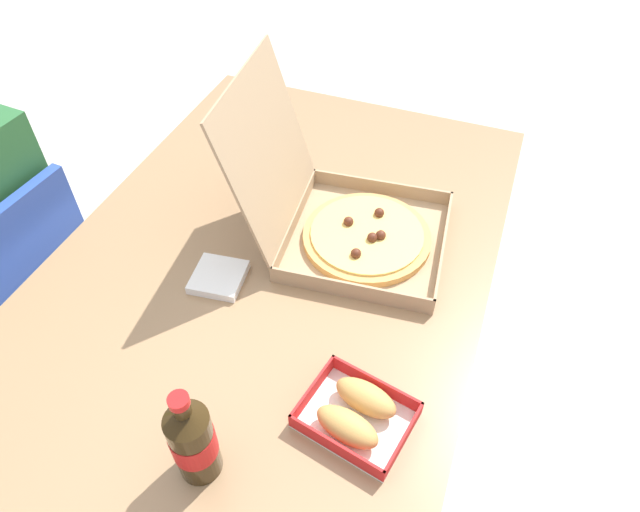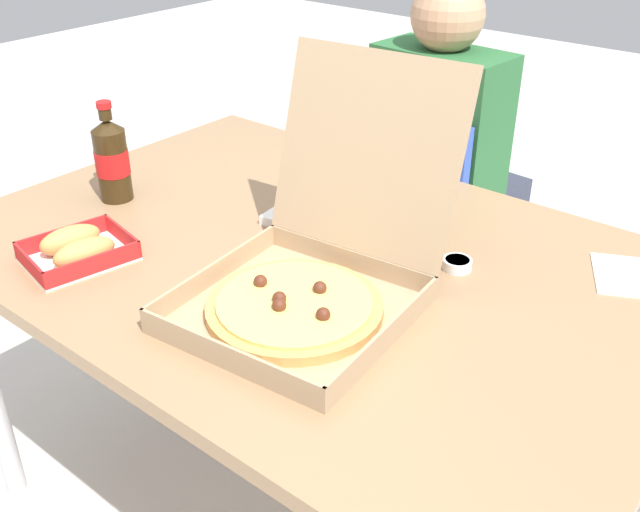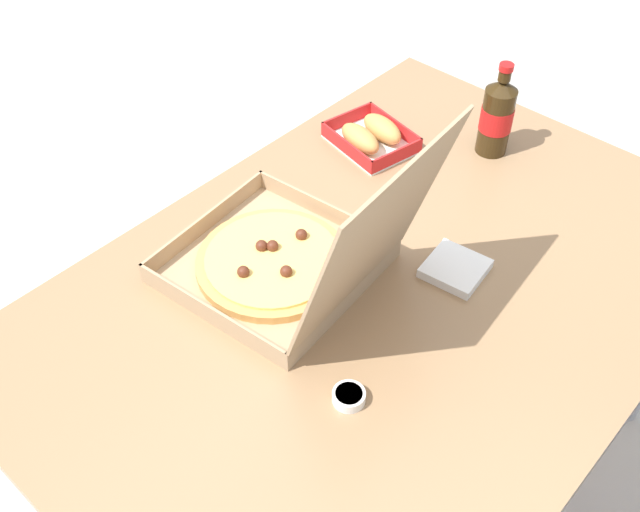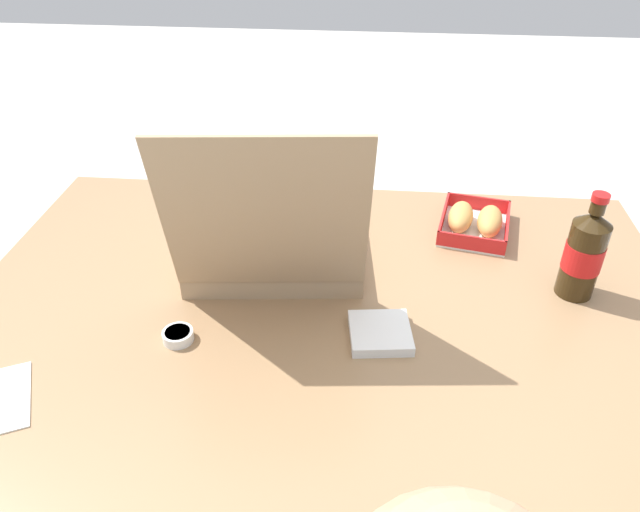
# 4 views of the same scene
# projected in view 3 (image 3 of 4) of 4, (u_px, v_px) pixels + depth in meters

# --- Properties ---
(ground_plane) EXTENTS (10.00, 10.00, 0.00)m
(ground_plane) POSITION_uv_depth(u_px,v_px,m) (368.00, 476.00, 1.94)
(ground_plane) COLOR beige
(dining_table) EXTENTS (1.42, 0.97, 0.74)m
(dining_table) POSITION_uv_depth(u_px,v_px,m) (383.00, 306.00, 1.48)
(dining_table) COLOR #997551
(dining_table) RESTS_ON ground_plane
(pizza_box_open) EXTENTS (0.40, 0.50, 0.39)m
(pizza_box_open) POSITION_uv_depth(u_px,v_px,m) (290.00, 258.00, 1.40)
(pizza_box_open) COLOR tan
(pizza_box_open) RESTS_ON dining_table
(bread_side_box) EXTENTS (0.19, 0.22, 0.06)m
(bread_side_box) POSITION_uv_depth(u_px,v_px,m) (371.00, 136.00, 1.73)
(bread_side_box) COLOR white
(bread_side_box) RESTS_ON dining_table
(cola_bottle) EXTENTS (0.07, 0.07, 0.22)m
(cola_bottle) POSITION_uv_depth(u_px,v_px,m) (497.00, 116.00, 1.66)
(cola_bottle) COLOR #33230F
(cola_bottle) RESTS_ON dining_table
(napkin_pile) EXTENTS (0.12, 0.12, 0.02)m
(napkin_pile) POSITION_uv_depth(u_px,v_px,m) (455.00, 268.00, 1.44)
(napkin_pile) COLOR white
(napkin_pile) RESTS_ON dining_table
(dipping_sauce_cup) EXTENTS (0.06, 0.06, 0.02)m
(dipping_sauce_cup) POSITION_uv_depth(u_px,v_px,m) (349.00, 396.00, 1.23)
(dipping_sauce_cup) COLOR white
(dipping_sauce_cup) RESTS_ON dining_table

